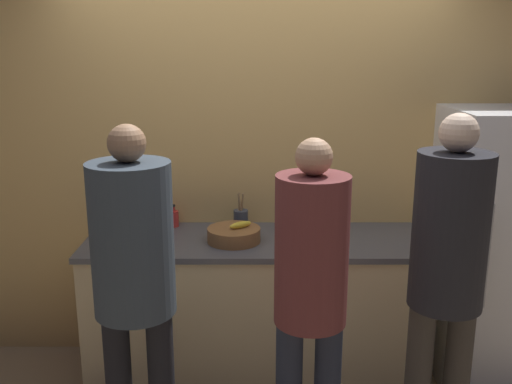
{
  "coord_description": "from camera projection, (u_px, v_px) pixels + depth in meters",
  "views": [
    {
      "loc": [
        0.0,
        -2.92,
        2.06
      ],
      "look_at": [
        0.0,
        0.16,
        1.27
      ],
      "focal_mm": 40.0,
      "sensor_mm": 36.0,
      "label": 1
    }
  ],
  "objects": [
    {
      "name": "person_center",
      "position": [
        311.0,
        284.0,
        2.64
      ],
      "size": [
        0.34,
        0.34,
        1.68
      ],
      "color": "#232838",
      "rests_on": "ground_plane"
    },
    {
      "name": "person_right",
      "position": [
        447.0,
        264.0,
        2.69
      ],
      "size": [
        0.35,
        0.35,
        1.77
      ],
      "color": "#38332D",
      "rests_on": "ground_plane"
    },
    {
      "name": "person_left",
      "position": [
        134.0,
        267.0,
        2.67
      ],
      "size": [
        0.39,
        0.39,
        1.73
      ],
      "color": "black",
      "rests_on": "ground_plane"
    },
    {
      "name": "utensil_crock",
      "position": [
        241.0,
        218.0,
        3.66
      ],
      "size": [
        0.09,
        0.09,
        0.23
      ],
      "color": "#3D424C",
      "rests_on": "counter"
    },
    {
      "name": "bottle_red",
      "position": [
        173.0,
        218.0,
        3.7
      ],
      "size": [
        0.08,
        0.08,
        0.15
      ],
      "color": "red",
      "rests_on": "counter"
    },
    {
      "name": "cup_white",
      "position": [
        115.0,
        245.0,
        3.23
      ],
      "size": [
        0.08,
        0.08,
        0.1
      ],
      "color": "white",
      "rests_on": "counter"
    },
    {
      "name": "fruit_bowl",
      "position": [
        234.0,
        234.0,
        3.42
      ],
      "size": [
        0.32,
        0.32,
        0.12
      ],
      "color": "brown",
      "rests_on": "counter"
    },
    {
      "name": "counter",
      "position": [
        256.0,
        306.0,
        3.61
      ],
      "size": [
        2.07,
        0.72,
        0.92
      ],
      "color": "beige",
      "rests_on": "ground_plane"
    },
    {
      "name": "refrigerator",
      "position": [
        495.0,
        249.0,
        3.49
      ],
      "size": [
        0.65,
        0.71,
        1.71
      ],
      "color": "white",
      "rests_on": "ground_plane"
    },
    {
      "name": "wall_back",
      "position": [
        256.0,
        166.0,
        3.73
      ],
      "size": [
        5.2,
        0.06,
        2.6
      ],
      "color": "#E0B266",
      "rests_on": "ground_plane"
    }
  ]
}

